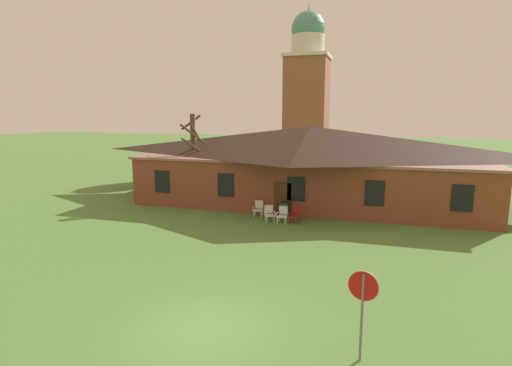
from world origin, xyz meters
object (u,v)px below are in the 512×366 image
at_px(lawn_chair_left_end, 283,214).
at_px(lawn_chair_middle, 296,214).
at_px(stop_sign, 363,298).
at_px(lawn_chair_near_door, 269,213).
at_px(trash_bin, 284,209).
at_px(lawn_chair_by_porch, 259,208).

xyz_separation_m(lawn_chair_left_end, lawn_chair_middle, (0.77, 0.20, 0.00)).
xyz_separation_m(stop_sign, lawn_chair_near_door, (-5.83, 12.51, -1.26)).
xyz_separation_m(lawn_chair_near_door, lawn_chair_middle, (1.59, 0.15, 0.00)).
distance_m(lawn_chair_middle, trash_bin, 1.40).
xyz_separation_m(stop_sign, lawn_chair_left_end, (-5.00, 12.47, -1.26)).
distance_m(lawn_chair_near_door, trash_bin, 1.34).
bearing_deg(trash_bin, lawn_chair_left_end, -81.34).
distance_m(lawn_chair_near_door, lawn_chair_left_end, 0.83).
distance_m(stop_sign, lawn_chair_near_door, 13.86).
xyz_separation_m(lawn_chair_near_door, trash_bin, (0.64, 1.18, -0.00)).
bearing_deg(trash_bin, lawn_chair_by_porch, -174.20).
bearing_deg(lawn_chair_near_door, lawn_chair_middle, 5.47).
bearing_deg(stop_sign, lawn_chair_left_end, 111.85).
relative_size(lawn_chair_left_end, lawn_chair_middle, 1.00).
relative_size(stop_sign, lawn_chair_middle, 2.58).
distance_m(lawn_chair_left_end, trash_bin, 1.24).
bearing_deg(lawn_chair_middle, lawn_chair_left_end, -165.35).
bearing_deg(trash_bin, lawn_chair_near_door, -118.43).
bearing_deg(stop_sign, trash_bin, 110.74).
height_order(lawn_chair_by_porch, trash_bin, trash_bin).
bearing_deg(lawn_chair_left_end, stop_sign, -68.15).
relative_size(lawn_chair_by_porch, lawn_chair_middle, 1.00).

